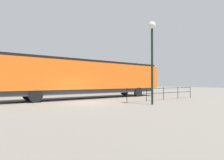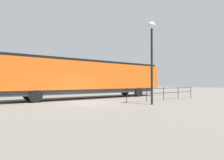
% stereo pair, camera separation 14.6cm
% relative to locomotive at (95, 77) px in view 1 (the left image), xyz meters
% --- Properties ---
extents(ground_plane, '(120.00, 120.00, 0.00)m').
position_rel_locomotive_xyz_m(ground_plane, '(3.81, -2.93, -2.24)').
color(ground_plane, '#666059').
extents(locomotive, '(2.80, 18.31, 3.97)m').
position_rel_locomotive_xyz_m(locomotive, '(0.00, 0.00, 0.00)').
color(locomotive, orange).
rests_on(locomotive, ground_plane).
extents(lamp_post, '(0.55, 0.55, 6.27)m').
position_rel_locomotive_xyz_m(lamp_post, '(7.85, 0.29, 2.29)').
color(lamp_post, black).
rests_on(lamp_post, ground_plane).
extents(platform_fence, '(0.05, 9.38, 1.22)m').
position_rel_locomotive_xyz_m(platform_fence, '(5.87, 4.15, -1.44)').
color(platform_fence, black).
rests_on(platform_fence, ground_plane).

